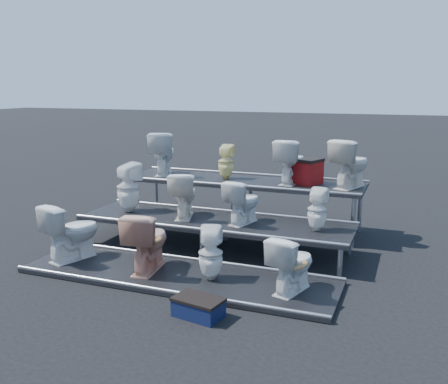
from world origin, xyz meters
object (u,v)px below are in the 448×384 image
(toilet_10, at_px, (291,161))
(toilet_11, at_px, (350,163))
(toilet_2, at_px, (211,253))
(step_stool, at_px, (198,308))
(red_crate, at_px, (304,172))
(toilet_5, at_px, (184,195))
(toilet_6, at_px, (243,202))
(toilet_1, at_px, (147,241))
(toilet_9, at_px, (226,162))
(toilet_3, at_px, (292,263))
(toilet_4, at_px, (128,187))
(toilet_7, at_px, (317,210))
(toilet_0, at_px, (72,231))
(toilet_8, at_px, (163,153))

(toilet_10, bearing_deg, toilet_11, -175.41)
(toilet_2, bearing_deg, step_stool, 87.31)
(toilet_2, bearing_deg, red_crate, -119.42)
(toilet_5, xyz_separation_m, toilet_10, (1.38, 1.30, 0.42))
(toilet_11, relative_size, step_stool, 1.51)
(toilet_11, bearing_deg, red_crate, 14.92)
(toilet_6, distance_m, toilet_10, 1.43)
(toilet_5, bearing_deg, toilet_10, -153.83)
(toilet_1, relative_size, toilet_9, 1.34)
(toilet_3, distance_m, toilet_10, 2.81)
(toilet_1, bearing_deg, toilet_2, 172.40)
(toilet_4, bearing_deg, red_crate, -131.40)
(toilet_2, xyz_separation_m, toilet_5, (-0.99, 1.30, 0.42))
(toilet_10, bearing_deg, toilet_3, 108.98)
(toilet_7, height_order, toilet_10, toilet_10)
(toilet_2, relative_size, toilet_4, 0.85)
(toilet_0, distance_m, toilet_6, 2.50)
(toilet_3, xyz_separation_m, red_crate, (-0.46, 2.68, 0.64))
(toilet_9, relative_size, red_crate, 1.15)
(toilet_5, distance_m, toilet_9, 1.36)
(red_crate, bearing_deg, toilet_8, -157.68)
(toilet_9, bearing_deg, toilet_5, 79.22)
(toilet_2, distance_m, step_stool, 1.00)
(toilet_0, height_order, toilet_1, toilet_0)
(toilet_7, bearing_deg, toilet_10, -59.36)
(toilet_5, distance_m, toilet_11, 2.72)
(toilet_7, distance_m, toilet_10, 1.55)
(toilet_10, distance_m, toilet_11, 0.98)
(toilet_1, relative_size, toilet_3, 1.16)
(toilet_1, bearing_deg, toilet_7, -154.59)
(toilet_6, relative_size, toilet_11, 0.83)
(toilet_2, xyz_separation_m, toilet_11, (1.36, 2.60, 0.85))
(toilet_6, bearing_deg, toilet_2, 104.24)
(toilet_1, xyz_separation_m, toilet_8, (-1.13, 2.60, 0.79))
(toilet_8, bearing_deg, toilet_3, 120.39)
(toilet_6, bearing_deg, toilet_9, -45.87)
(toilet_1, xyz_separation_m, toilet_5, (-0.08, 1.30, 0.35))
(toilet_0, distance_m, toilet_11, 4.42)
(toilet_11, bearing_deg, step_stool, 93.17)
(toilet_10, bearing_deg, red_crate, -154.04)
(toilet_2, xyz_separation_m, toilet_10, (0.38, 2.60, 0.83))
(toilet_11, bearing_deg, toilet_8, 20.93)
(toilet_7, bearing_deg, toilet_4, 2.00)
(toilet_9, relative_size, step_stool, 1.16)
(toilet_9, distance_m, red_crate, 1.38)
(toilet_3, bearing_deg, toilet_1, 16.29)
(toilet_6, bearing_deg, toilet_10, -93.50)
(toilet_1, height_order, toilet_4, toilet_4)
(toilet_4, height_order, toilet_9, toilet_9)
(toilet_0, distance_m, step_stool, 2.56)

